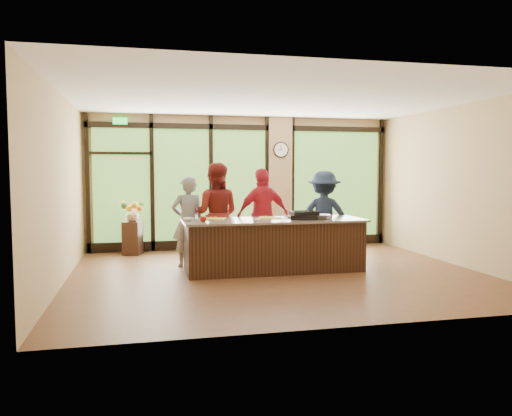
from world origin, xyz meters
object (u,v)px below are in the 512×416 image
bar_cart (323,227)px  flower_stand (133,238)px  cook_left (188,222)px  roasting_pan (304,217)px  cook_right (324,216)px  island_base (274,246)px

bar_cart → flower_stand: bearing=154.3°
cook_left → roasting_pan: (1.96, -0.88, 0.12)m
cook_right → roasting_pan: bearing=73.7°
island_base → cook_left: (-1.45, 0.71, 0.40)m
cook_left → bar_cart: 3.31m
cook_left → bar_cart: size_ratio=1.93×
bar_cart → island_base: bearing=-151.2°
cook_left → bar_cart: (3.09, 1.16, -0.32)m
cook_left → cook_right: 2.70m
cook_right → bar_cart: bearing=-89.5°
island_base → flower_stand: (-2.48, 2.28, -0.09)m
roasting_pan → bar_cart: 2.37m
roasting_pan → island_base: bearing=-179.6°
cook_left → cook_right: (2.69, 0.09, 0.05)m
roasting_pan → flower_stand: size_ratio=0.65×
roasting_pan → bar_cart: size_ratio=0.53×
island_base → cook_right: bearing=32.9°
cook_left → cook_right: bearing=175.9°
island_base → flower_stand: island_base is taller
island_base → cook_right: cook_right is taller
bar_cart → cook_left: bearing=-179.4°
cook_left → cook_right: size_ratio=0.95×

